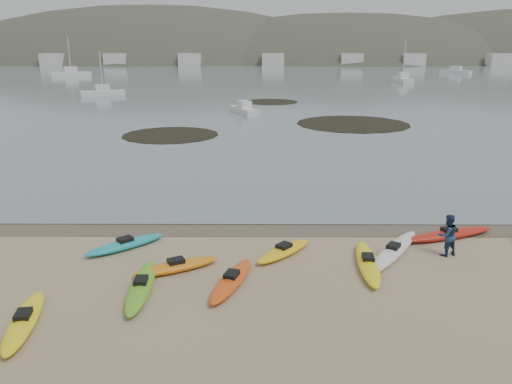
{
  "coord_description": "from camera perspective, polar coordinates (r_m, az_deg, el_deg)",
  "views": [
    {
      "loc": [
        0.12,
        -20.32,
        7.64
      ],
      "look_at": [
        0.0,
        0.0,
        1.5
      ],
      "focal_mm": 35.0,
      "sensor_mm": 36.0,
      "label": 1
    }
  ],
  "objects": [
    {
      "name": "ground",
      "position": [
        21.71,
        0.0,
        -3.79
      ],
      "size": [
        600.0,
        600.0,
        0.0
      ],
      "primitive_type": "plane",
      "color": "tan",
      "rests_on": "ground"
    },
    {
      "name": "wet_sand",
      "position": [
        21.43,
        -0.0,
        -4.06
      ],
      "size": [
        60.0,
        60.0,
        0.0
      ],
      "primitive_type": "plane",
      "color": "brown",
      "rests_on": "ground"
    },
    {
      "name": "water",
      "position": [
        320.41,
        0.34,
        15.45
      ],
      "size": [
        1200.0,
        1200.0,
        0.0
      ],
      "primitive_type": "plane",
      "color": "slate",
      "rests_on": "ground"
    },
    {
      "name": "kayaks",
      "position": [
        17.99,
        1.93,
        -7.74
      ],
      "size": [
        24.96,
        10.76,
        0.34
      ],
      "color": "#65B724",
      "rests_on": "ground"
    },
    {
      "name": "person_east",
      "position": [
        19.77,
        21.02,
        -4.62
      ],
      "size": [
        0.93,
        0.83,
        1.6
      ],
      "primitive_type": "imported",
      "rotation": [
        0.0,
        0.0,
        3.47
      ],
      "color": "navy",
      "rests_on": "ground"
    },
    {
      "name": "kelp_mats",
      "position": [
        50.77,
        3.49,
        8.16
      ],
      "size": [
        26.05,
        31.87,
        0.04
      ],
      "color": "black",
      "rests_on": "water"
    },
    {
      "name": "moored_boats",
      "position": [
        103.17,
        -0.27,
        12.86
      ],
      "size": [
        98.38,
        76.48,
        1.19
      ],
      "color": "silver",
      "rests_on": "ground"
    },
    {
      "name": "far_hills",
      "position": [
        219.13,
        10.85,
        10.35
      ],
      "size": [
        550.0,
        135.0,
        80.0
      ],
      "color": "#384235",
      "rests_on": "ground"
    },
    {
      "name": "far_town",
      "position": [
        165.52,
        2.47,
        14.85
      ],
      "size": [
        199.0,
        5.0,
        4.0
      ],
      "color": "beige",
      "rests_on": "ground"
    }
  ]
}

